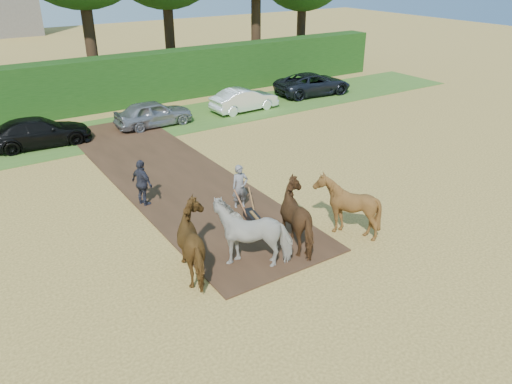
{
  "coord_description": "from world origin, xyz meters",
  "views": [
    {
      "loc": [
        -5.99,
        -10.93,
        8.29
      ],
      "look_at": [
        2.01,
        1.24,
        1.4
      ],
      "focal_mm": 35.0,
      "sensor_mm": 36.0,
      "label": 1
    }
  ],
  "objects": [
    {
      "name": "ground",
      "position": [
        0.0,
        0.0,
        0.0
      ],
      "size": [
        120.0,
        120.0,
        0.0
      ],
      "primitive_type": "plane",
      "color": "gold",
      "rests_on": "ground"
    },
    {
      "name": "earth_strip",
      "position": [
        1.5,
        7.0,
        0.03
      ],
      "size": [
        4.5,
        17.0,
        0.05
      ],
      "primitive_type": "cube",
      "color": "#472D1C",
      "rests_on": "ground"
    },
    {
      "name": "grass_verge",
      "position": [
        0.0,
        14.0,
        0.01
      ],
      "size": [
        50.0,
        5.0,
        0.03
      ],
      "primitive_type": "cube",
      "color": "#38601E",
      "rests_on": "ground"
    },
    {
      "name": "hedgerow",
      "position": [
        0.0,
        18.5,
        1.5
      ],
      "size": [
        46.0,
        1.6,
        3.0
      ],
      "primitive_type": "cube",
      "color": "#14380F",
      "rests_on": "ground"
    },
    {
      "name": "spectator_far",
      "position": [
        -0.43,
        5.01,
        0.89
      ],
      "size": [
        0.73,
        1.13,
        1.78
      ],
      "primitive_type": "imported",
      "rotation": [
        0.0,
        0.0,
        1.88
      ],
      "color": "#22242E",
      "rests_on": "ground"
    },
    {
      "name": "plough_team",
      "position": [
        1.84,
        -0.17,
        0.99
      ],
      "size": [
        6.82,
        4.74,
        1.99
      ],
      "color": "brown",
      "rests_on": "ground"
    },
    {
      "name": "parked_cars",
      "position": [
        1.59,
        13.88,
        0.7
      ],
      "size": [
        36.2,
        3.03,
        1.43
      ],
      "color": "silver",
      "rests_on": "ground"
    }
  ]
}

